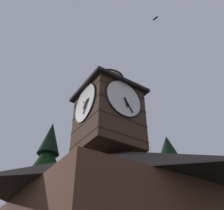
{
  "coord_description": "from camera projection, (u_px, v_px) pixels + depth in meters",
  "views": [
    {
      "loc": [
        8.62,
        10.5,
        2.19
      ],
      "look_at": [
        0.04,
        -2.38,
        13.1
      ],
      "focal_mm": 38.33,
      "sensor_mm": 36.0,
      "label": 1
    }
  ],
  "objects": [
    {
      "name": "pine_tree_behind",
      "position": [
        39.0,
        208.0,
        16.9
      ],
      "size": [
        5.63,
        5.63,
        12.95
      ],
      "color": "#473323",
      "rests_on": "ground_plane"
    },
    {
      "name": "flying_bird_high",
      "position": [
        155.0,
        18.0,
        21.98
      ],
      "size": [
        0.23,
        0.53,
        0.11
      ],
      "color": "black"
    },
    {
      "name": "clock_tower",
      "position": [
        108.0,
        114.0,
        18.04
      ],
      "size": [
        4.68,
        4.68,
        7.93
      ],
      "color": "#422B1E",
      "rests_on": "building_main"
    },
    {
      "name": "moon",
      "position": [
        85.0,
        175.0,
        47.51
      ],
      "size": [
        1.96,
        1.96,
        1.96
      ],
      "color": "silver"
    }
  ]
}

